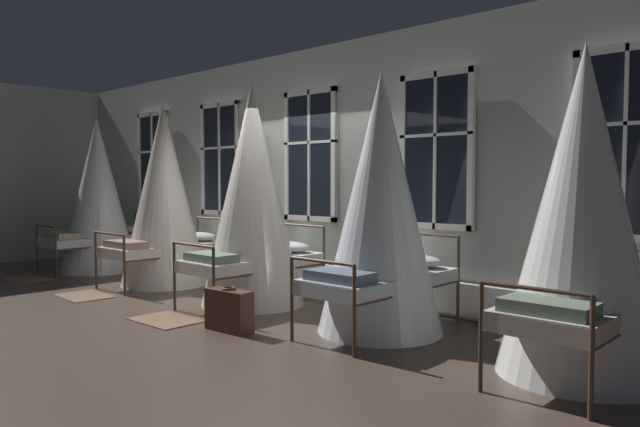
{
  "coord_description": "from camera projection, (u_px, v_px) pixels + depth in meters",
  "views": [
    {
      "loc": [
        5.94,
        -4.8,
        1.6
      ],
      "look_at": [
        1.18,
        0.2,
        1.21
      ],
      "focal_mm": 33.81,
      "sensor_mm": 36.0,
      "label": 1
    }
  ],
  "objects": [
    {
      "name": "cot_first",
      "position": [
        98.0,
        197.0,
        10.54
      ],
      "size": [
        1.32,
        1.87,
        2.68
      ],
      "rotation": [
        0.0,
        0.0,
        1.55
      ],
      "color": "#4C3323",
      "rests_on": "ground"
    },
    {
      "name": "cot_third",
      "position": [
        252.0,
        198.0,
        7.68
      ],
      "size": [
        1.32,
        1.85,
        2.83
      ],
      "rotation": [
        0.0,
        0.0,
        1.57
      ],
      "color": "#4C3323",
      "rests_on": "ground"
    },
    {
      "name": "cot_second",
      "position": [
        164.0,
        197.0,
        9.16
      ],
      "size": [
        1.32,
        1.87,
        2.77
      ],
      "rotation": [
        0.0,
        0.0,
        1.59
      ],
      "color": "#4C3323",
      "rests_on": "ground"
    },
    {
      "name": "rug_first",
      "position": [
        26.0,
        279.0,
        9.69
      ],
      "size": [
        0.8,
        0.56,
        0.01
      ],
      "primitive_type": "cube",
      "rotation": [
        0.0,
        0.0,
        -0.01
      ],
      "color": "brown",
      "rests_on": "ground"
    },
    {
      "name": "ground",
      "position": [
        242.0,
        306.0,
        7.65
      ],
      "size": [
        23.76,
        23.76,
        0.0
      ],
      "primitive_type": "plane",
      "color": "#4C3D33"
    },
    {
      "name": "rug_second",
      "position": [
        84.0,
        296.0,
        8.27
      ],
      "size": [
        0.82,
        0.59,
        0.01
      ],
      "primitive_type": "cube",
      "rotation": [
        0.0,
        0.0,
        -0.04
      ],
      "color": "brown",
      "rests_on": "ground"
    },
    {
      "name": "rug_third",
      "position": [
        166.0,
        320.0,
        6.85
      ],
      "size": [
        0.82,
        0.58,
        0.01
      ],
      "primitive_type": "cube",
      "rotation": [
        0.0,
        0.0,
        0.03
      ],
      "color": "brown",
      "rests_on": "ground"
    },
    {
      "name": "cot_fourth",
      "position": [
        381.0,
        207.0,
        6.28
      ],
      "size": [
        1.32,
        1.86,
        2.73
      ],
      "rotation": [
        0.0,
        0.0,
        1.58
      ],
      "color": "#4C3323",
      "rests_on": "ground"
    },
    {
      "name": "window_bank",
      "position": [
        309.0,
        218.0,
        8.47
      ],
      "size": [
        9.24,
        0.1,
        2.78
      ],
      "color": "black",
      "rests_on": "ground"
    },
    {
      "name": "back_wall_with_windows",
      "position": [
        315.0,
        171.0,
        8.52
      ],
      "size": [
        12.88,
        0.1,
        3.44
      ],
      "primitive_type": "cube",
      "color": "#B2B7AD",
      "rests_on": "ground"
    },
    {
      "name": "suitcase_dark",
      "position": [
        229.0,
        310.0,
        6.35
      ],
      "size": [
        0.57,
        0.25,
        0.47
      ],
      "rotation": [
        0.0,
        0.0,
        0.07
      ],
      "color": "#472D1E",
      "rests_on": "ground"
    },
    {
      "name": "cot_fifth",
      "position": [
        582.0,
        216.0,
        4.86
      ],
      "size": [
        1.32,
        1.86,
        2.71
      ],
      "rotation": [
        0.0,
        0.0,
        1.58
      ],
      "color": "#4C3323",
      "rests_on": "ground"
    }
  ]
}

